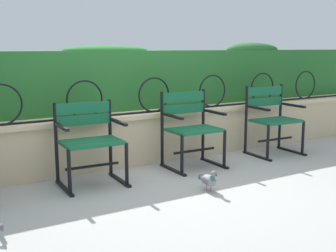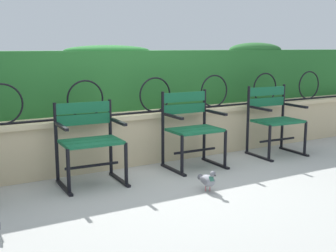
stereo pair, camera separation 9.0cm
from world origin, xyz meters
name	(u,v)px [view 2 (the right image)]	position (x,y,z in m)	size (l,w,h in m)	color
ground_plane	(172,178)	(0.00, 0.00, 0.00)	(60.00, 60.00, 0.00)	#9E9E99
stone_wall	(138,137)	(0.00, 0.80, 0.30)	(8.10, 0.41, 0.60)	#C6B289
iron_arch_fence	(124,99)	(-0.20, 0.72, 0.78)	(7.54, 0.02, 0.42)	black
hedge_row	(119,77)	(-0.04, 1.21, 0.99)	(7.94, 0.48, 0.84)	#236028
park_chair_centre_left	(89,139)	(-0.80, 0.30, 0.46)	(0.64, 0.55, 0.82)	#145B38
park_chair_centre_right	(191,127)	(0.45, 0.31, 0.47)	(0.62, 0.53, 0.87)	#145B38
park_chair_rightmost	(274,118)	(1.69, 0.28, 0.47)	(0.65, 0.55, 0.88)	#145B38
pigeon_far_side	(208,180)	(0.08, -0.53, 0.11)	(0.12, 0.29, 0.22)	gray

